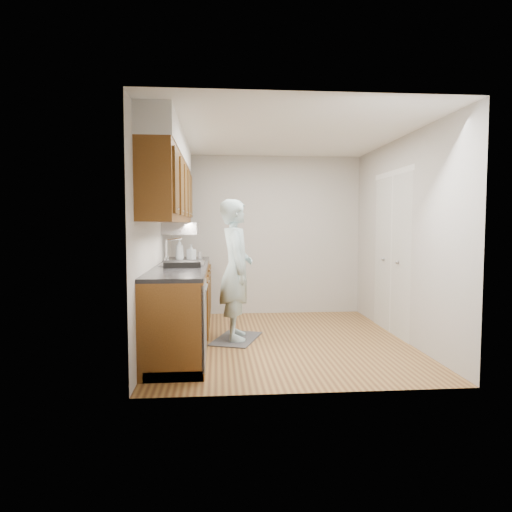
{
  "coord_description": "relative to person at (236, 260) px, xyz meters",
  "views": [
    {
      "loc": [
        -0.77,
        -5.46,
        1.43
      ],
      "look_at": [
        -0.29,
        0.25,
        1.03
      ],
      "focal_mm": 32.0,
      "sensor_mm": 36.0,
      "label": 1
    }
  ],
  "objects": [
    {
      "name": "wall_back",
      "position": [
        0.55,
        1.65,
        0.27
      ],
      "size": [
        3.0,
        0.02,
        2.5
      ],
      "primitive_type": "cube",
      "color": "#B4AFA8",
      "rests_on": "floor"
    },
    {
      "name": "steel_can",
      "position": [
        -0.46,
        0.58,
        0.01
      ],
      "size": [
        0.07,
        0.07,
        0.11
      ],
      "primitive_type": "cylinder",
      "rotation": [
        0.0,
        0.0,
        0.05
      ],
      "color": "#A5A5AA",
      "rests_on": "counter"
    },
    {
      "name": "dish_rack",
      "position": [
        -0.64,
        -0.33,
        -0.01
      ],
      "size": [
        0.45,
        0.4,
        0.06
      ],
      "primitive_type": "cube",
      "rotation": [
        0.0,
        0.0,
        0.14
      ],
      "color": "black",
      "rests_on": "counter"
    },
    {
      "name": "wall_right",
      "position": [
        2.05,
        -0.1,
        0.27
      ],
      "size": [
        0.02,
        3.5,
        2.5
      ],
      "primitive_type": "cube",
      "color": "#B4AFA8",
      "rests_on": "floor"
    },
    {
      "name": "soap_bottle_b",
      "position": [
        -0.59,
        0.75,
        0.06
      ],
      "size": [
        0.13,
        0.13,
        0.21
      ],
      "primitive_type": "imported",
      "rotation": [
        0.0,
        0.0,
        -0.59
      ],
      "color": "silver",
      "rests_on": "counter"
    },
    {
      "name": "counter",
      "position": [
        -0.65,
        -0.1,
        -0.5
      ],
      "size": [
        0.64,
        2.8,
        1.3
      ],
      "color": "brown",
      "rests_on": "floor"
    },
    {
      "name": "upper_cabinets",
      "position": [
        -0.78,
        -0.06,
        0.96
      ],
      "size": [
        0.47,
        2.8,
        1.21
      ],
      "color": "brown",
      "rests_on": "wall_left"
    },
    {
      "name": "floor_mat",
      "position": [
        0.0,
        -0.0,
        -0.98
      ],
      "size": [
        0.71,
        0.91,
        0.01
      ],
      "primitive_type": "cube",
      "rotation": [
        0.0,
        0.0,
        -0.34
      ],
      "color": "#5C5C5F",
      "rests_on": "floor"
    },
    {
      "name": "wall_left",
      "position": [
        -0.95,
        -0.1,
        0.27
      ],
      "size": [
        0.02,
        3.5,
        2.5
      ],
      "primitive_type": "cube",
      "color": "#B4AFA8",
      "rests_on": "floor"
    },
    {
      "name": "person",
      "position": [
        0.0,
        0.0,
        0.0
      ],
      "size": [
        0.47,
        0.69,
        1.94
      ],
      "primitive_type": "imported",
      "rotation": [
        0.0,
        0.0,
        1.58
      ],
      "color": "#AAC9CE",
      "rests_on": "floor_mat"
    },
    {
      "name": "closet_door",
      "position": [
        2.04,
        0.2,
        0.04
      ],
      "size": [
        0.02,
        1.22,
        2.05
      ],
      "primitive_type": "cube",
      "color": "silver",
      "rests_on": "wall_right"
    },
    {
      "name": "ceiling",
      "position": [
        0.55,
        -0.1,
        1.52
      ],
      "size": [
        3.5,
        3.5,
        0.0
      ],
      "primitive_type": "plane",
      "rotation": [
        3.14,
        0.0,
        0.0
      ],
      "color": "white",
      "rests_on": "wall_left"
    },
    {
      "name": "floor",
      "position": [
        0.55,
        -0.1,
        -0.98
      ],
      "size": [
        3.5,
        3.5,
        0.0
      ],
      "primitive_type": "plane",
      "color": "#A37A3E",
      "rests_on": "ground"
    },
    {
      "name": "soap_bottle_a",
      "position": [
        -0.74,
        0.68,
        0.1
      ],
      "size": [
        0.12,
        0.12,
        0.29
      ],
      "primitive_type": "imported",
      "rotation": [
        0.0,
        0.0,
        -0.04
      ],
      "color": "silver",
      "rests_on": "counter"
    }
  ]
}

